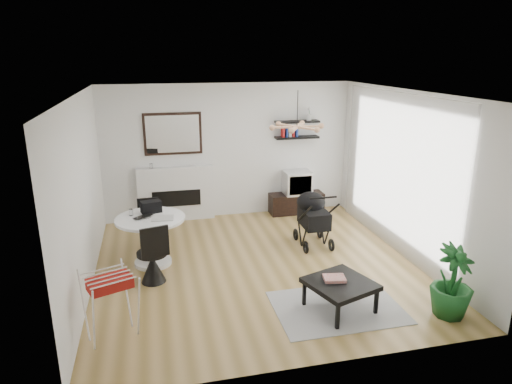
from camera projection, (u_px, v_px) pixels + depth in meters
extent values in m
plane|color=olive|center=(257.00, 266.00, 7.26)|extent=(5.00, 5.00, 0.00)
plane|color=white|center=(258.00, 93.00, 6.47)|extent=(5.00, 5.00, 0.00)
plane|color=white|center=(229.00, 151.00, 9.20)|extent=(5.00, 0.00, 5.00)
plane|color=white|center=(82.00, 196.00, 6.32)|extent=(0.00, 5.00, 5.00)
plane|color=white|center=(407.00, 175.00, 7.41)|extent=(0.00, 5.00, 5.00)
cube|color=white|center=(395.00, 172.00, 7.58)|extent=(0.04, 3.60, 2.60)
cube|color=white|center=(176.00, 194.00, 9.11)|extent=(1.50, 0.15, 1.10)
cube|color=black|center=(177.00, 198.00, 9.08)|extent=(0.95, 0.06, 0.32)
cube|color=black|center=(173.00, 134.00, 8.83)|extent=(1.12, 0.03, 0.82)
cube|color=white|center=(173.00, 134.00, 8.81)|extent=(1.02, 0.01, 0.72)
cube|color=black|center=(297.00, 137.00, 9.31)|extent=(0.90, 0.25, 0.04)
cube|color=black|center=(297.00, 122.00, 9.21)|extent=(0.90, 0.25, 0.04)
cube|color=black|center=(296.00, 203.00, 9.64)|extent=(1.13, 0.40, 0.42)
cube|color=silver|center=(297.00, 182.00, 9.50)|extent=(0.55, 0.48, 0.48)
cube|color=black|center=(301.00, 185.00, 9.28)|extent=(0.47, 0.01, 0.39)
cylinder|color=white|center=(153.00, 262.00, 7.32)|extent=(0.58, 0.58, 0.06)
cylinder|color=white|center=(152.00, 240.00, 7.21)|extent=(0.15, 0.15, 0.69)
cylinder|color=white|center=(150.00, 219.00, 7.10)|extent=(1.08, 1.08, 0.04)
imported|color=black|center=(145.00, 218.00, 7.06)|extent=(0.37, 0.36, 0.02)
cube|color=black|center=(151.00, 207.00, 7.30)|extent=(0.35, 0.26, 0.19)
cube|color=silver|center=(163.00, 218.00, 7.06)|extent=(0.36, 0.31, 0.01)
cylinder|color=white|center=(131.00, 212.00, 7.17)|extent=(0.06, 0.06, 0.10)
cylinder|color=black|center=(150.00, 225.00, 7.84)|extent=(0.40, 0.40, 0.05)
cone|color=black|center=(151.00, 237.00, 7.90)|extent=(0.33, 0.33, 0.38)
cube|color=black|center=(148.00, 209.00, 7.94)|extent=(0.37, 0.05, 0.41)
cylinder|color=black|center=(152.00, 253.00, 6.63)|extent=(0.44, 0.44, 0.05)
cone|color=black|center=(153.00, 268.00, 6.70)|extent=(0.36, 0.36, 0.42)
cube|color=black|center=(155.00, 242.00, 6.39)|extent=(0.40, 0.14, 0.45)
cube|color=maroon|center=(109.00, 282.00, 5.22)|extent=(0.55, 0.43, 0.13)
cube|color=black|center=(314.00, 218.00, 7.92)|extent=(0.43, 0.64, 0.29)
ellipsoid|color=black|center=(311.00, 202.00, 8.03)|extent=(0.50, 0.50, 0.36)
cylinder|color=black|center=(323.00, 198.00, 7.40)|extent=(0.46, 0.04, 0.03)
torus|color=black|center=(296.00, 235.00, 8.26)|extent=(0.06, 0.22, 0.22)
torus|color=black|center=(320.00, 233.00, 8.36)|extent=(0.06, 0.22, 0.22)
torus|color=black|center=(306.00, 247.00, 7.72)|extent=(0.06, 0.22, 0.22)
torus|color=black|center=(331.00, 245.00, 7.81)|extent=(0.06, 0.22, 0.22)
cube|color=gray|center=(337.00, 307.00, 6.06)|extent=(1.66, 1.20, 0.01)
cube|color=black|center=(340.00, 284.00, 5.91)|extent=(0.97, 0.97, 0.07)
cube|color=black|center=(338.00, 317.00, 5.54)|extent=(0.04, 0.04, 0.33)
cube|color=black|center=(376.00, 302.00, 5.87)|extent=(0.04, 0.04, 0.33)
cube|color=black|center=(304.00, 293.00, 6.07)|extent=(0.04, 0.04, 0.33)
cube|color=black|center=(341.00, 281.00, 6.41)|extent=(0.04, 0.04, 0.33)
cube|color=#C03830|center=(334.00, 278.00, 5.95)|extent=(0.31, 0.26, 0.04)
imported|color=#17521F|center=(453.00, 282.00, 5.76)|extent=(0.69, 0.69, 0.95)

